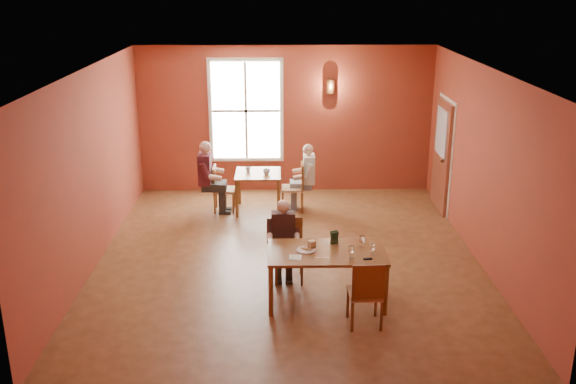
{
  "coord_description": "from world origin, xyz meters",
  "views": [
    {
      "loc": [
        -0.15,
        -9.38,
        4.27
      ],
      "look_at": [
        0.0,
        0.2,
        1.05
      ],
      "focal_mm": 40.0,
      "sensor_mm": 36.0,
      "label": 1
    }
  ],
  "objects_px": {
    "chair_empty": "(365,292)",
    "second_table": "(258,192)",
    "chair_diner_white": "(292,187)",
    "diner_maroon": "(222,177)",
    "chair_diner_main": "(289,251)",
    "chair_diner_maroon": "(224,189)",
    "main_table": "(326,276)",
    "diner_white": "(294,179)",
    "diner_main": "(289,245)"
  },
  "relations": [
    {
      "from": "chair_diner_main",
      "to": "diner_maroon",
      "type": "bearing_deg",
      "value": -68.05
    },
    {
      "from": "chair_diner_main",
      "to": "chair_diner_maroon",
      "type": "bearing_deg",
      "value": -68.54
    },
    {
      "from": "main_table",
      "to": "diner_white",
      "type": "xyz_separation_m",
      "value": [
        -0.35,
        3.66,
        0.25
      ]
    },
    {
      "from": "main_table",
      "to": "chair_empty",
      "type": "height_order",
      "value": "chair_empty"
    },
    {
      "from": "main_table",
      "to": "second_table",
      "type": "height_order",
      "value": "second_table"
    },
    {
      "from": "chair_diner_white",
      "to": "diner_main",
      "type": "bearing_deg",
      "value": 177.77
    },
    {
      "from": "chair_empty",
      "to": "chair_diner_white",
      "type": "xyz_separation_m",
      "value": [
        -0.83,
        4.29,
        0.0
      ]
    },
    {
      "from": "chair_diner_main",
      "to": "second_table",
      "type": "bearing_deg",
      "value": -79.97
    },
    {
      "from": "chair_empty",
      "to": "diner_maroon",
      "type": "xyz_separation_m",
      "value": [
        -2.16,
        4.29,
        0.21
      ]
    },
    {
      "from": "chair_diner_maroon",
      "to": "diner_main",
      "type": "bearing_deg",
      "value": 21.27
    },
    {
      "from": "chair_empty",
      "to": "diner_white",
      "type": "relative_size",
      "value": 0.74
    },
    {
      "from": "diner_main",
      "to": "chair_empty",
      "type": "height_order",
      "value": "diner_main"
    },
    {
      "from": "second_table",
      "to": "chair_diner_white",
      "type": "distance_m",
      "value": 0.66
    },
    {
      "from": "chair_diner_white",
      "to": "diner_white",
      "type": "distance_m",
      "value": 0.16
    },
    {
      "from": "main_table",
      "to": "chair_diner_white",
      "type": "bearing_deg",
      "value": 95.96
    },
    {
      "from": "diner_maroon",
      "to": "second_table",
      "type": "bearing_deg",
      "value": 90.0
    },
    {
      "from": "chair_empty",
      "to": "diner_maroon",
      "type": "bearing_deg",
      "value": 113.87
    },
    {
      "from": "diner_maroon",
      "to": "diner_white",
      "type": "bearing_deg",
      "value": 90.0
    },
    {
      "from": "chair_empty",
      "to": "chair_diner_maroon",
      "type": "relative_size",
      "value": 1.05
    },
    {
      "from": "chair_empty",
      "to": "second_table",
      "type": "distance_m",
      "value": 4.54
    },
    {
      "from": "chair_diner_white",
      "to": "diner_white",
      "type": "xyz_separation_m",
      "value": [
        0.03,
        0.0,
        0.16
      ]
    },
    {
      "from": "main_table",
      "to": "chair_diner_white",
      "type": "relative_size",
      "value": 1.71
    },
    {
      "from": "diner_main",
      "to": "diner_maroon",
      "type": "bearing_deg",
      "value": -68.24
    },
    {
      "from": "chair_diner_main",
      "to": "diner_maroon",
      "type": "height_order",
      "value": "diner_maroon"
    },
    {
      "from": "chair_diner_maroon",
      "to": "diner_maroon",
      "type": "bearing_deg",
      "value": -90.0
    },
    {
      "from": "chair_diner_main",
      "to": "diner_main",
      "type": "height_order",
      "value": "diner_main"
    },
    {
      "from": "main_table",
      "to": "chair_diner_main",
      "type": "distance_m",
      "value": 0.82
    },
    {
      "from": "chair_diner_maroon",
      "to": "chair_diner_main",
      "type": "bearing_deg",
      "value": 21.46
    },
    {
      "from": "chair_diner_main",
      "to": "chair_empty",
      "type": "distance_m",
      "value": 1.6
    },
    {
      "from": "chair_diner_white",
      "to": "diner_maroon",
      "type": "distance_m",
      "value": 1.35
    },
    {
      "from": "chair_diner_main",
      "to": "diner_maroon",
      "type": "xyz_separation_m",
      "value": [
        -1.21,
        3.01,
        0.21
      ]
    },
    {
      "from": "second_table",
      "to": "chair_diner_maroon",
      "type": "relative_size",
      "value": 0.97
    },
    {
      "from": "second_table",
      "to": "diner_maroon",
      "type": "height_order",
      "value": "diner_maroon"
    },
    {
      "from": "second_table",
      "to": "diner_white",
      "type": "relative_size",
      "value": 0.69
    },
    {
      "from": "chair_empty",
      "to": "diner_maroon",
      "type": "relative_size",
      "value": 0.68
    },
    {
      "from": "diner_white",
      "to": "diner_maroon",
      "type": "height_order",
      "value": "diner_maroon"
    },
    {
      "from": "main_table",
      "to": "chair_diner_main",
      "type": "bearing_deg",
      "value": 127.57
    },
    {
      "from": "diner_main",
      "to": "diner_white",
      "type": "relative_size",
      "value": 0.92
    },
    {
      "from": "chair_diner_white",
      "to": "diner_maroon",
      "type": "xyz_separation_m",
      "value": [
        -1.33,
        0.0,
        0.21
      ]
    },
    {
      "from": "chair_diner_main",
      "to": "chair_diner_maroon",
      "type": "distance_m",
      "value": 3.23
    },
    {
      "from": "main_table",
      "to": "second_table",
      "type": "distance_m",
      "value": 3.8
    },
    {
      "from": "diner_white",
      "to": "chair_diner_maroon",
      "type": "height_order",
      "value": "diner_white"
    },
    {
      "from": "main_table",
      "to": "chair_diner_white",
      "type": "distance_m",
      "value": 3.68
    },
    {
      "from": "second_table",
      "to": "diner_maroon",
      "type": "relative_size",
      "value": 0.63
    },
    {
      "from": "chair_diner_main",
      "to": "diner_main",
      "type": "relative_size",
      "value": 0.81
    },
    {
      "from": "chair_empty",
      "to": "diner_maroon",
      "type": "distance_m",
      "value": 4.81
    },
    {
      "from": "diner_main",
      "to": "chair_diner_maroon",
      "type": "height_order",
      "value": "diner_main"
    },
    {
      "from": "chair_diner_main",
      "to": "chair_diner_maroon",
      "type": "xyz_separation_m",
      "value": [
        -1.18,
        3.01,
        -0.02
      ]
    },
    {
      "from": "chair_diner_main",
      "to": "chair_empty",
      "type": "xyz_separation_m",
      "value": [
        0.95,
        -1.29,
        -0.0
      ]
    },
    {
      "from": "diner_white",
      "to": "chair_diner_white",
      "type": "bearing_deg",
      "value": 90.0
    }
  ]
}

